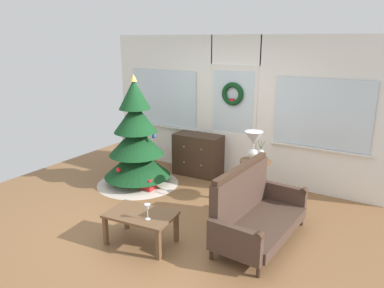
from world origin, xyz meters
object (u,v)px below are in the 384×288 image
object	(u,v)px
dresser_cabinet	(198,155)
settee_sofa	(254,212)
side_table	(255,173)
coffee_table	(141,218)
wine_glass	(147,208)
gift_box	(148,184)
christmas_tree	(137,147)
flower_vase	(261,155)
table_lamp	(254,141)

from	to	relation	value
dresser_cabinet	settee_sofa	world-z (taller)	settee_sofa
dresser_cabinet	side_table	size ratio (longest dim) A/B	1.32
coffee_table	wine_glass	bearing A→B (deg)	-22.29
settee_sofa	gift_box	size ratio (longest dim) A/B	6.73
christmas_tree	gift_box	size ratio (longest dim) A/B	8.33
side_table	coffee_table	distance (m)	2.00
settee_sofa	wine_glass	xyz separation A→B (m)	(-0.98, -0.90, 0.17)
side_table	gift_box	world-z (taller)	side_table
christmas_tree	settee_sofa	world-z (taller)	christmas_tree
flower_vase	coffee_table	size ratio (longest dim) A/B	0.39
christmas_tree	settee_sofa	size ratio (longest dim) A/B	1.24
side_table	gift_box	size ratio (longest dim) A/B	3.01
side_table	table_lamp	bearing A→B (deg)	146.31
dresser_cabinet	flower_vase	bearing A→B (deg)	-24.44
gift_box	flower_vase	bearing A→B (deg)	13.52
wine_glass	christmas_tree	bearing A→B (deg)	133.06
dresser_cabinet	christmas_tree	bearing A→B (deg)	-125.64
coffee_table	wine_glass	size ratio (longest dim) A/B	4.57
side_table	wine_glass	world-z (taller)	side_table
settee_sofa	flower_vase	distance (m)	1.09
coffee_table	wine_glass	world-z (taller)	wine_glass
wine_glass	gift_box	world-z (taller)	wine_glass
christmas_tree	side_table	world-z (taller)	christmas_tree
wine_glass	gift_box	distance (m)	1.86
settee_sofa	wine_glass	world-z (taller)	settee_sofa
table_lamp	dresser_cabinet	bearing A→B (deg)	156.55
dresser_cabinet	coffee_table	bearing A→B (deg)	-75.78
flower_vase	gift_box	bearing A→B (deg)	-166.48
dresser_cabinet	side_table	xyz separation A→B (m)	(1.38, -0.61, 0.10)
table_lamp	coffee_table	distance (m)	2.11
dresser_cabinet	coffee_table	xyz separation A→B (m)	(0.62, -2.46, -0.05)
christmas_tree	dresser_cabinet	world-z (taller)	christmas_tree
wine_glass	dresser_cabinet	bearing A→B (deg)	107.38
dresser_cabinet	settee_sofa	distance (m)	2.40
table_lamp	gift_box	xyz separation A→B (m)	(-1.65, -0.53, -0.86)
settee_sofa	wine_glass	distance (m)	1.35
side_table	coffee_table	world-z (taller)	side_table
christmas_tree	wine_glass	xyz separation A→B (m)	(1.47, -1.57, -0.14)
christmas_tree	table_lamp	bearing A→B (deg)	10.76
dresser_cabinet	coffee_table	size ratio (longest dim) A/B	1.03
christmas_tree	table_lamp	world-z (taller)	christmas_tree
dresser_cabinet	wine_glass	world-z (taller)	dresser_cabinet
christmas_tree	wine_glass	bearing A→B (deg)	-46.94
dresser_cabinet	gift_box	world-z (taller)	dresser_cabinet
christmas_tree	settee_sofa	bearing A→B (deg)	-15.33
christmas_tree	settee_sofa	distance (m)	2.56
table_lamp	wine_glass	distance (m)	2.07
dresser_cabinet	table_lamp	bearing A→B (deg)	-23.45
table_lamp	coffee_table	world-z (taller)	table_lamp
table_lamp	wine_glass	size ratio (longest dim) A/B	2.26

